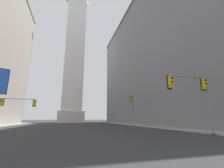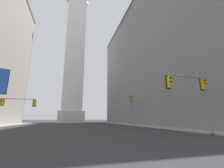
{
  "view_description": "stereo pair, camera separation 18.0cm",
  "coord_description": "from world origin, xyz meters",
  "px_view_note": "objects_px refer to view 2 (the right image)",
  "views": [
    {
      "loc": [
        -0.97,
        -1.54,
        1.49
      ],
      "look_at": [
        9.93,
        36.43,
        10.61
      ],
      "focal_mm": 24.0,
      "sensor_mm": 36.0,
      "label": 1
    },
    {
      "loc": [
        -0.8,
        -1.59,
        1.49
      ],
      "look_at": [
        9.93,
        36.43,
        10.61
      ],
      "focal_mm": 24.0,
      "sensor_mm": 36.0,
      "label": 2
    }
  ],
  "objects_px": {
    "obelisk": "(75,50)",
    "traffic_light_mid_right": "(132,105)",
    "traffic_light_mid_left": "(13,105)",
    "traffic_light_near_right": "(194,89)"
  },
  "relations": [
    {
      "from": "obelisk",
      "to": "traffic_light_near_right",
      "type": "bearing_deg",
      "value": -77.15
    },
    {
      "from": "obelisk",
      "to": "traffic_light_mid_left",
      "type": "bearing_deg",
      "value": -110.16
    },
    {
      "from": "traffic_light_near_right",
      "to": "traffic_light_mid_left",
      "type": "bearing_deg",
      "value": 138.67
    },
    {
      "from": "traffic_light_mid_right",
      "to": "traffic_light_mid_left",
      "type": "bearing_deg",
      "value": -179.3
    },
    {
      "from": "traffic_light_mid_right",
      "to": "traffic_light_near_right",
      "type": "bearing_deg",
      "value": -94.86
    },
    {
      "from": "traffic_light_mid_right",
      "to": "traffic_light_near_right",
      "type": "relative_size",
      "value": 1.17
    },
    {
      "from": "traffic_light_mid_left",
      "to": "traffic_light_mid_right",
      "type": "xyz_separation_m",
      "value": [
        22.63,
        0.27,
        0.42
      ]
    },
    {
      "from": "traffic_light_mid_left",
      "to": "traffic_light_mid_right",
      "type": "relative_size",
      "value": 0.9
    },
    {
      "from": "traffic_light_near_right",
      "to": "obelisk",
      "type": "bearing_deg",
      "value": 102.85
    },
    {
      "from": "obelisk",
      "to": "traffic_light_mid_right",
      "type": "bearing_deg",
      "value": -66.33
    }
  ]
}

